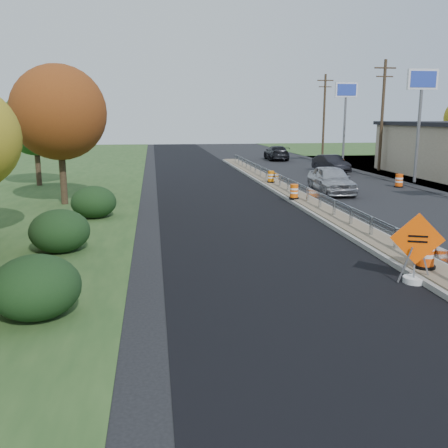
{
  "coord_description": "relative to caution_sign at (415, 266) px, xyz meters",
  "views": [
    {
      "loc": [
        -8.19,
        -17.62,
        4.66
      ],
      "look_at": [
        -5.87,
        -1.26,
        1.1
      ],
      "focal_mm": 40.0,
      "sensor_mm": 36.0,
      "label": 1
    }
  ],
  "objects": [
    {
      "name": "barrel_shoulder_far",
      "position": [
        9.89,
        31.29,
        -0.13
      ],
      "size": [
        0.56,
        0.56,
        0.82
      ],
      "color": "black",
      "rests_on": "ground"
    },
    {
      "name": "hedge_mid",
      "position": [
        -10.6,
        4.92,
        0.24
      ],
      "size": [
        2.09,
        2.09,
        1.52
      ],
      "primitive_type": "ellipsoid",
      "color": "black",
      "rests_on": "ground"
    },
    {
      "name": "tree_near_back",
      "position": [
        -15.1,
        22.92,
        3.69
      ],
      "size": [
        4.29,
        4.29,
        6.37
      ],
      "color": "#473523",
      "rests_on": "ground"
    },
    {
      "name": "hedge_north",
      "position": [
        -10.1,
        10.92,
        0.24
      ],
      "size": [
        2.09,
        2.09,
        1.52
      ],
      "primitive_type": "ellipsoid",
      "color": "black",
      "rests_on": "ground"
    },
    {
      "name": "guardrail",
      "position": [
        0.9,
        13.92,
        0.21
      ],
      "size": [
        0.1,
        46.15,
        0.72
      ],
      "color": "silver",
      "rests_on": "median"
    },
    {
      "name": "caution_sign",
      "position": [
        0.0,
        0.0,
        0.0
      ],
      "size": [
        1.4,
        0.62,
        2.05
      ],
      "rotation": [
        0.0,
        0.0,
        -0.36
      ],
      "color": "white",
      "rests_on": "ground"
    },
    {
      "name": "utility_pole_nmid",
      "position": [
        12.4,
        28.92,
        4.41
      ],
      "size": [
        1.9,
        0.26,
        9.4
      ],
      "color": "#473523",
      "rests_on": "ground"
    },
    {
      "name": "median",
      "position": [
        0.9,
        12.92,
        -0.41
      ],
      "size": [
        1.6,
        55.0,
        0.23
      ],
      "color": "gray",
      "rests_on": "ground"
    },
    {
      "name": "barrel_shoulder_near",
      "position": [
        9.1,
        18.76,
        -0.09
      ],
      "size": [
        0.61,
        0.61,
        0.89
      ],
      "color": "black",
      "rests_on": "ground"
    },
    {
      "name": "barrel_median_near",
      "position": [
        0.67,
        0.65,
        0.15
      ],
      "size": [
        0.63,
        0.63,
        0.92
      ],
      "color": "black",
      "rests_on": "median"
    },
    {
      "name": "car_dark_far",
      "position": [
        6.16,
        41.12,
        0.26
      ],
      "size": [
        2.52,
        5.49,
        1.55
      ],
      "primitive_type": "imported",
      "rotation": [
        0.0,
        0.0,
        3.08
      ],
      "color": "black",
      "rests_on": "ground"
    },
    {
      "name": "hedge_south",
      "position": [
        -10.1,
        -1.08,
        0.24
      ],
      "size": [
        2.09,
        2.09,
        1.52
      ],
      "primitive_type": "ellipsoid",
      "color": "black",
      "rests_on": "ground"
    },
    {
      "name": "milled_overlay",
      "position": [
        -3.5,
        14.92,
        -0.51
      ],
      "size": [
        7.2,
        120.0,
        0.01
      ],
      "primitive_type": "cube",
      "color": "black",
      "rests_on": "ground"
    },
    {
      "name": "tree_near_red",
      "position": [
        -12.1,
        14.92,
        4.34
      ],
      "size": [
        4.95,
        4.95,
        7.35
      ],
      "color": "#473523",
      "rests_on": "ground"
    },
    {
      "name": "barrel_median_far",
      "position": [
        0.7,
        20.68,
        0.09
      ],
      "size": [
        0.54,
        0.54,
        0.79
      ],
      "color": "black",
      "rests_on": "median"
    },
    {
      "name": "barrel_median_mid",
      "position": [
        0.35,
        13.7,
        0.09
      ],
      "size": [
        0.55,
        0.55,
        0.8
      ],
      "color": "black",
      "rests_on": "median"
    },
    {
      "name": "pylon_sign_mid",
      "position": [
        11.4,
        20.92,
        5.95
      ],
      "size": [
        2.2,
        0.3,
        7.9
      ],
      "color": "slate",
      "rests_on": "ground"
    },
    {
      "name": "barrel_shoulder_mid",
      "position": [
        7.9,
        26.75,
        -0.12
      ],
      "size": [
        0.57,
        0.57,
        0.83
      ],
      "color": "black",
      "rests_on": "ground"
    },
    {
      "name": "ground",
      "position": [
        0.9,
        4.92,
        -0.52
      ],
      "size": [
        140.0,
        140.0,
        0.0
      ],
      "primitive_type": "plane",
      "color": "black",
      "rests_on": "ground"
    },
    {
      "name": "pylon_sign_north",
      "position": [
        11.4,
        34.92,
        5.95
      ],
      "size": [
        2.2,
        0.3,
        7.9
      ],
      "color": "slate",
      "rests_on": "ground"
    },
    {
      "name": "car_dark_mid",
      "position": [
        7.75,
        28.26,
        0.22
      ],
      "size": [
        2.1,
        4.64,
        1.48
      ],
      "primitive_type": "imported",
      "rotation": [
        0.0,
        0.0,
        0.12
      ],
      "color": "black",
      "rests_on": "ground"
    },
    {
      "name": "utility_pole_north",
      "position": [
        12.4,
        43.92,
        4.41
      ],
      "size": [
        1.9,
        0.26,
        9.4
      ],
      "color": "#473523",
      "rests_on": "ground"
    },
    {
      "name": "car_silver",
      "position": [
        3.59,
        16.77,
        0.33
      ],
      "size": [
        2.17,
        5.06,
        1.7
      ],
      "primitive_type": "imported",
      "rotation": [
        0.0,
        0.0,
        -0.03
      ],
      "color": "#B6B6BB",
      "rests_on": "ground"
    }
  ]
}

